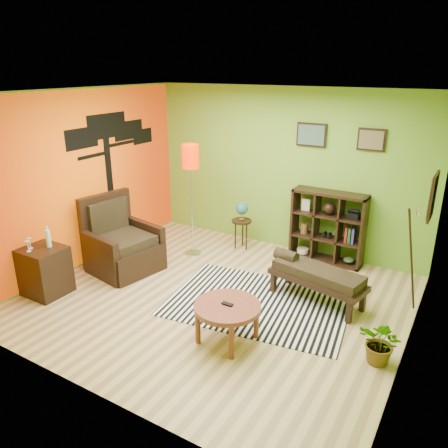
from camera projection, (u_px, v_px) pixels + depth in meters
The scene contains 11 objects.
ground at pixel (217, 298), 6.19m from camera, with size 5.00×5.00×0.00m, color tan.
room_shell at pixel (210, 173), 5.63m from camera, with size 5.04×4.54×2.82m.
zebra_rug at pixel (258, 303), 6.07m from camera, with size 2.42×1.70×0.01m, color white.
coffee_table at pixel (227, 310), 5.11m from camera, with size 0.79×0.79×0.51m.
armchair at pixel (121, 247), 7.00m from camera, with size 1.14×1.14×1.19m.
side_cabinet at pixel (45, 271), 6.23m from camera, with size 0.59×0.54×1.01m.
floor_lamp at pixel (191, 167), 7.09m from camera, with size 0.29×0.29×1.92m.
globe_table at pixel (242, 213), 7.67m from camera, with size 0.36×0.36×0.87m.
cube_shelf at pixel (328, 227), 7.18m from camera, with size 1.20×0.35×1.20m.
bench at pixel (315, 275), 6.01m from camera, with size 1.41×0.74×0.62m.
potted_plant at pixel (381, 347), 4.79m from camera, with size 0.47×0.52×0.40m, color #26661E.
Camera 1 is at (2.88, -4.63, 3.12)m, focal length 35.00 mm.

